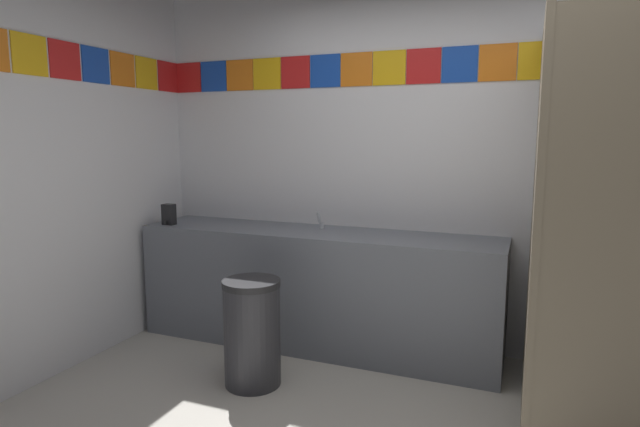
% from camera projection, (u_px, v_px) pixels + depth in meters
% --- Properties ---
extents(wall_back, '(4.35, 0.09, 2.76)m').
position_uv_depth(wall_back, '(439.00, 157.00, 3.67)').
color(wall_back, silver).
rests_on(wall_back, ground_plane).
extents(vanity_counter, '(2.63, 0.57, 0.85)m').
position_uv_depth(vanity_counter, '(316.00, 288.00, 3.82)').
color(vanity_counter, slate).
rests_on(vanity_counter, ground_plane).
extents(faucet_center, '(0.04, 0.10, 0.14)m').
position_uv_depth(faucet_center, '(320.00, 222.00, 3.83)').
color(faucet_center, silver).
rests_on(faucet_center, vanity_counter).
extents(soap_dispenser, '(0.09, 0.09, 0.16)m').
position_uv_depth(soap_dispenser, '(169.00, 214.00, 4.02)').
color(soap_dispenser, black).
rests_on(soap_dispenser, vanity_counter).
extents(stall_divider, '(0.92, 1.31, 2.15)m').
position_uv_depth(stall_divider, '(575.00, 230.00, 2.55)').
color(stall_divider, '#726651').
rests_on(stall_divider, ground_plane).
extents(toilet, '(0.39, 0.49, 0.74)m').
position_uv_depth(toilet, '(622.00, 354.00, 2.96)').
color(toilet, white).
rests_on(toilet, ground_plane).
extents(trash_bin, '(0.35, 0.35, 0.67)m').
position_uv_depth(trash_bin, '(252.00, 332.00, 3.21)').
color(trash_bin, '#333338').
rests_on(trash_bin, ground_plane).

